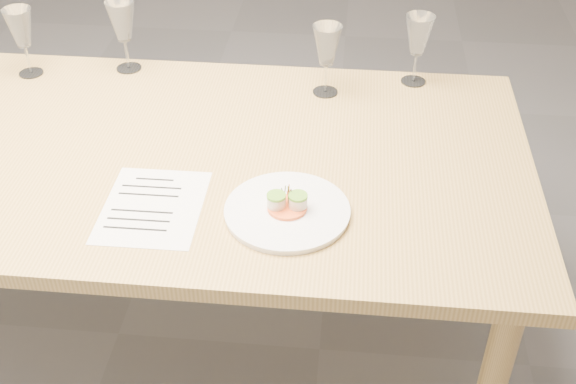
# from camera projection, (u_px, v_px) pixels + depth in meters

# --- Properties ---
(ground) EXTENTS (7.00, 7.00, 0.00)m
(ground) POSITION_uv_depth(u_px,v_px,m) (119.00, 334.00, 2.38)
(ground) COLOR slate
(ground) RESTS_ON ground
(dining_table) EXTENTS (2.40, 1.00, 0.75)m
(dining_table) POSITION_uv_depth(u_px,v_px,m) (83.00, 165.00, 1.97)
(dining_table) COLOR tan
(dining_table) RESTS_ON ground
(dinner_plate) EXTENTS (0.30, 0.30, 0.08)m
(dinner_plate) POSITION_uv_depth(u_px,v_px,m) (287.00, 210.00, 1.69)
(dinner_plate) COLOR white
(dinner_plate) RESTS_ON dining_table
(recipe_sheet) EXTENTS (0.24, 0.30, 0.00)m
(recipe_sheet) POSITION_uv_depth(u_px,v_px,m) (153.00, 206.00, 1.72)
(recipe_sheet) COLOR white
(recipe_sheet) RESTS_ON dining_table
(wine_glass_0) EXTENTS (0.09, 0.09, 0.21)m
(wine_glass_0) POSITION_uv_depth(u_px,v_px,m) (21.00, 29.00, 2.15)
(wine_glass_0) COLOR white
(wine_glass_0) RESTS_ON dining_table
(wine_glass_1) EXTENTS (0.09, 0.09, 0.22)m
(wine_glass_1) POSITION_uv_depth(u_px,v_px,m) (122.00, 22.00, 2.18)
(wine_glass_1) COLOR white
(wine_glass_1) RESTS_ON dining_table
(wine_glass_2) EXTENTS (0.09, 0.09, 0.21)m
(wine_glass_2) POSITION_uv_depth(u_px,v_px,m) (327.00, 47.00, 2.06)
(wine_glass_2) COLOR white
(wine_glass_2) RESTS_ON dining_table
(wine_glass_3) EXTENTS (0.09, 0.09, 0.21)m
(wine_glass_3) POSITION_uv_depth(u_px,v_px,m) (419.00, 36.00, 2.11)
(wine_glass_3) COLOR white
(wine_glass_3) RESTS_ON dining_table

